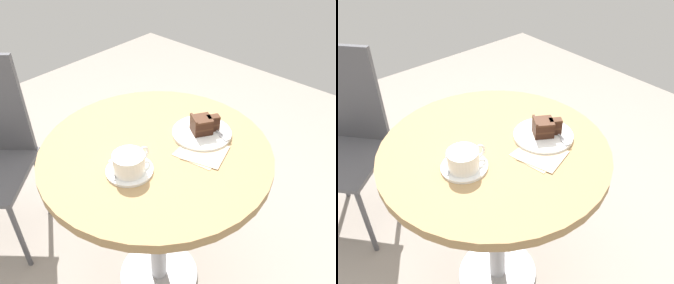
% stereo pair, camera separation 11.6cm
% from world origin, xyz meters
% --- Properties ---
extents(ground_plane, '(4.40, 4.40, 0.01)m').
position_xyz_m(ground_plane, '(0.00, 0.00, -0.01)').
color(ground_plane, gray).
rests_on(ground_plane, ground).
extents(cafe_table, '(0.79, 0.79, 0.75)m').
position_xyz_m(cafe_table, '(0.00, 0.00, 0.63)').
color(cafe_table, '#A37F51').
rests_on(cafe_table, ground).
extents(saucer, '(0.15, 0.15, 0.01)m').
position_xyz_m(saucer, '(-0.14, -0.02, 0.76)').
color(saucer, white).
rests_on(saucer, cafe_table).
extents(coffee_cup, '(0.13, 0.10, 0.06)m').
position_xyz_m(coffee_cup, '(-0.14, -0.03, 0.79)').
color(coffee_cup, white).
rests_on(coffee_cup, saucer).
extents(teaspoon, '(0.07, 0.08, 0.00)m').
position_xyz_m(teaspoon, '(-0.17, 0.03, 0.76)').
color(teaspoon, '#B7B7BC').
rests_on(teaspoon, saucer).
extents(cake_plate, '(0.21, 0.21, 0.01)m').
position_xyz_m(cake_plate, '(0.17, -0.07, 0.76)').
color(cake_plate, white).
rests_on(cake_plate, cafe_table).
extents(cake_slice, '(0.11, 0.09, 0.06)m').
position_xyz_m(cake_slice, '(0.17, -0.07, 0.79)').
color(cake_slice, '#381E14').
rests_on(cake_slice, cake_plate).
extents(fork, '(0.06, 0.15, 0.00)m').
position_xyz_m(fork, '(0.20, -0.11, 0.77)').
color(fork, '#B7B7BC').
rests_on(fork, cake_plate).
extents(napkin, '(0.16, 0.18, 0.00)m').
position_xyz_m(napkin, '(0.09, -0.13, 0.75)').
color(napkin, beige).
rests_on(napkin, cafe_table).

